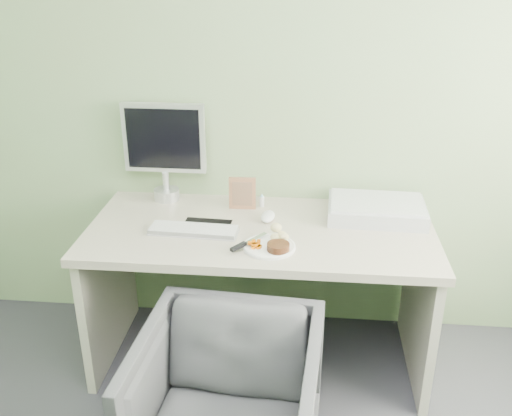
# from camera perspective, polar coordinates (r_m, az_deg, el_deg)

# --- Properties ---
(wall_back) EXTENTS (3.50, 0.00, 3.50)m
(wall_back) POSITION_cam_1_polar(r_m,az_deg,el_deg) (2.79, 1.18, 12.94)
(wall_back) COLOR #7EA272
(wall_back) RESTS_ON floor
(desk) EXTENTS (1.60, 0.75, 0.73)m
(desk) POSITION_cam_1_polar(r_m,az_deg,el_deg) (2.72, 0.44, -5.51)
(desk) COLOR #B7AE99
(desk) RESTS_ON floor
(plate) EXTENTS (0.23, 0.23, 0.01)m
(plate) POSITION_cam_1_polar(r_m,az_deg,el_deg) (2.46, 1.34, -3.89)
(plate) COLOR white
(plate) RESTS_ON desk
(steak) EXTENTS (0.12, 0.12, 0.03)m
(steak) POSITION_cam_1_polar(r_m,az_deg,el_deg) (2.41, 2.24, -3.91)
(steak) COLOR black
(steak) RESTS_ON plate
(potato_pile) EXTENTS (0.10, 0.08, 0.05)m
(potato_pile) POSITION_cam_1_polar(r_m,az_deg,el_deg) (2.49, 2.33, -2.71)
(potato_pile) COLOR tan
(potato_pile) RESTS_ON plate
(carrot_heap) EXTENTS (0.06, 0.06, 0.03)m
(carrot_heap) POSITION_cam_1_polar(r_m,az_deg,el_deg) (2.44, -0.14, -3.51)
(carrot_heap) COLOR #DE6104
(carrot_heap) RESTS_ON plate
(steak_knife) EXTENTS (0.15, 0.19, 0.02)m
(steak_knife) POSITION_cam_1_polar(r_m,az_deg,el_deg) (2.44, -1.21, -3.61)
(steak_knife) COLOR silver
(steak_knife) RESTS_ON plate
(mousepad) EXTENTS (0.23, 0.21, 0.00)m
(mousepad) POSITION_cam_1_polar(r_m,az_deg,el_deg) (2.65, -5.10, -1.95)
(mousepad) COLOR black
(mousepad) RESTS_ON desk
(keyboard) EXTENTS (0.40, 0.14, 0.02)m
(keyboard) POSITION_cam_1_polar(r_m,az_deg,el_deg) (2.60, -6.27, -2.15)
(keyboard) COLOR white
(keyboard) RESTS_ON desk
(computer_mouse) EXTENTS (0.08, 0.12, 0.04)m
(computer_mouse) POSITION_cam_1_polar(r_m,az_deg,el_deg) (2.70, 1.20, -0.85)
(computer_mouse) COLOR white
(computer_mouse) RESTS_ON desk
(photo_frame) EXTENTS (0.13, 0.02, 0.16)m
(photo_frame) POSITION_cam_1_polar(r_m,az_deg,el_deg) (2.80, -1.37, 1.48)
(photo_frame) COLOR brown
(photo_frame) RESTS_ON desk
(eyedrop_bottle) EXTENTS (0.02, 0.02, 0.07)m
(eyedrop_bottle) POSITION_cam_1_polar(r_m,az_deg,el_deg) (2.85, 0.59, 0.76)
(eyedrop_bottle) COLOR white
(eyedrop_bottle) RESTS_ON desk
(scanner) EXTENTS (0.47, 0.32, 0.07)m
(scanner) POSITION_cam_1_polar(r_m,az_deg,el_deg) (2.79, 11.94, -0.23)
(scanner) COLOR #B4B7BC
(scanner) RESTS_ON desk
(monitor) EXTENTS (0.41, 0.13, 0.50)m
(monitor) POSITION_cam_1_polar(r_m,az_deg,el_deg) (2.90, -9.15, 6.11)
(monitor) COLOR silver
(monitor) RESTS_ON desk
(desk_chair) EXTENTS (0.72, 0.74, 0.63)m
(desk_chair) POSITION_cam_1_polar(r_m,az_deg,el_deg) (2.30, -2.82, -19.18)
(desk_chair) COLOR #38393D
(desk_chair) RESTS_ON floor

